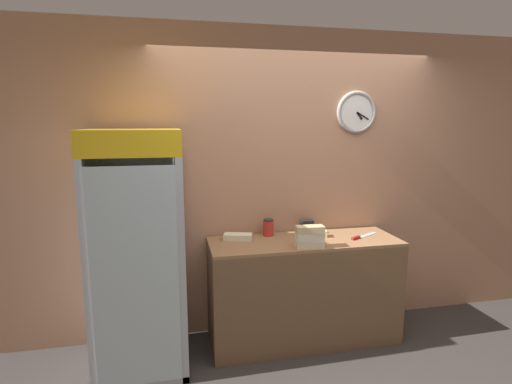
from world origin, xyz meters
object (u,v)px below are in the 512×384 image
Objects in this scene: sandwich_flat_right at (238,237)px; napkin_dispenser at (307,226)px; chefs_knife at (361,237)px; sandwich_stack_bottom at (310,244)px; sandwich_stack_top at (310,230)px; beverage_cooler at (139,240)px; condiment_jar at (268,228)px; sandwich_stack_middle at (310,237)px; sandwich_flat_left at (314,233)px.

sandwich_flat_right is 0.65m from napkin_dispenser.
napkin_dispenser reaches higher than sandwich_flat_right.
napkin_dispenser reaches higher than chefs_knife.
sandwich_stack_bottom is 0.56m from chefs_knife.
sandwich_flat_right is (-0.53, 0.33, -0.12)m from sandwich_stack_top.
napkin_dispenser is at bearing 73.87° from sandwich_stack_bottom.
sandwich_stack_bottom is (1.33, -0.18, -0.07)m from beverage_cooler.
sandwich_stack_bottom is 1.55× the size of condiment_jar.
sandwich_stack_middle is 0.06m from sandwich_stack_top.
beverage_cooler is 0.82m from sandwich_flat_right.
beverage_cooler is 12.50× the size of condiment_jar.
sandwich_stack_middle is 0.98× the size of sandwich_flat_left.
sandwich_stack_top is 1.00× the size of sandwich_flat_left.
beverage_cooler reaches higher than chefs_knife.
sandwich_stack_middle is 0.47m from condiment_jar.
sandwich_flat_left is at bearing 63.41° from sandwich_stack_bottom.
sandwich_flat_right is 1.74× the size of condiment_jar.
sandwich_flat_left is 0.41m from chefs_knife.
sandwich_stack_middle is (1.33, -0.18, -0.01)m from beverage_cooler.
condiment_jar is (-0.24, 0.40, -0.02)m from sandwich_stack_middle.
napkin_dispenser is at bearing 100.56° from sandwich_flat_left.
sandwich_stack_bottom reaches higher than sandwich_flat_right.
sandwich_flat_left is at bearing 4.23° from beverage_cooler.
condiment_jar is 0.36m from napkin_dispenser.
napkin_dispenser reaches higher than sandwich_flat_left.
beverage_cooler is 5.72× the size of chefs_knife.
sandwich_stack_bottom is 0.71× the size of chefs_knife.
beverage_cooler reaches higher than sandwich_flat_left.
sandwich_stack_top is 1.55× the size of condiment_jar.
sandwich_stack_middle is at bearing 0.00° from sandwich_stack_top.
chefs_knife is at bearing -16.21° from condiment_jar.
sandwich_flat_right is at bearing 148.27° from sandwich_stack_middle.
sandwich_stack_top reaches higher than sandwich_stack_middle.
sandwich_flat_left is 1.56× the size of condiment_jar.
beverage_cooler is 1.11m from condiment_jar.
sandwich_flat_right is (-0.53, 0.33, -0.00)m from sandwich_stack_bottom.
napkin_dispenser is at bearing 73.87° from sandwich_stack_middle.
chefs_knife is at bearing -8.15° from sandwich_flat_right.
sandwich_stack_middle is 0.32m from sandwich_flat_left.
condiment_jar is (-0.38, 0.11, 0.04)m from sandwich_flat_left.
sandwich_flat_left is 0.67m from sandwich_flat_right.
sandwich_stack_top is 0.47m from condiment_jar.
sandwich_stack_bottom is 1.02× the size of sandwich_stack_middle.
sandwich_stack_middle reaches higher than sandwich_flat_left.
sandwich_flat_left reaches higher than sandwich_flat_right.
sandwich_flat_right is 0.30m from condiment_jar.
sandwich_stack_bottom is at bearing -106.13° from napkin_dispenser.
sandwich_stack_top is 0.34m from sandwich_flat_left.
chefs_knife is (1.06, -0.15, -0.02)m from sandwich_flat_right.
beverage_cooler is 8.08× the size of sandwich_stack_top.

